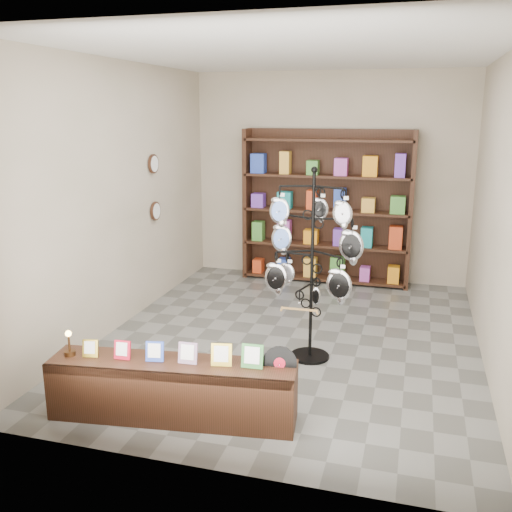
% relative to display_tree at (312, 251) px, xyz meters
% --- Properties ---
extents(ground, '(5.00, 5.00, 0.00)m').
position_rel_display_tree_xyz_m(ground, '(-0.30, 0.45, -1.12)').
color(ground, slate).
rests_on(ground, ground).
extents(room_envelope, '(5.00, 5.00, 5.00)m').
position_rel_display_tree_xyz_m(room_envelope, '(-0.30, 0.45, 0.73)').
color(room_envelope, '#C2B09C').
rests_on(room_envelope, ground).
extents(display_tree, '(1.00, 0.86, 1.94)m').
position_rel_display_tree_xyz_m(display_tree, '(0.00, 0.00, 0.00)').
color(display_tree, black).
rests_on(display_tree, ground).
extents(front_shelf, '(2.04, 0.66, 0.71)m').
position_rel_display_tree_xyz_m(front_shelf, '(-0.86, -1.47, -0.87)').
color(front_shelf, black).
rests_on(front_shelf, ground).
extents(back_shelving, '(2.42, 0.36, 2.20)m').
position_rel_display_tree_xyz_m(back_shelving, '(-0.30, 2.74, -0.09)').
color(back_shelving, black).
rests_on(back_shelving, ground).
extents(wall_clocks, '(0.03, 0.24, 0.84)m').
position_rel_display_tree_xyz_m(wall_clocks, '(-2.27, 1.25, 0.38)').
color(wall_clocks, black).
rests_on(wall_clocks, ground).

